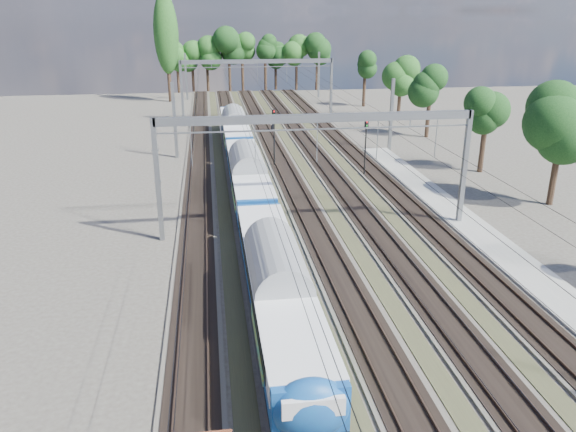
{
  "coord_description": "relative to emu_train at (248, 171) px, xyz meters",
  "views": [
    {
      "loc": [
        -7.69,
        -9.2,
        15.89
      ],
      "look_at": [
        -2.68,
        26.14,
        2.8
      ],
      "focal_mm": 35.0,
      "sensor_mm": 36.0,
      "label": 1
    }
  ],
  "objects": [
    {
      "name": "signal_far",
      "position": [
        12.29,
        5.85,
        0.98
      ],
      "size": [
        0.41,
        0.38,
        5.69
      ],
      "rotation": [
        0.0,
        0.0,
        0.39
      ],
      "color": "black",
      "rests_on": "ground"
    },
    {
      "name": "tree_belt",
      "position": [
        12.83,
        52.92,
        5.37
      ],
      "size": [
        39.29,
        100.55,
        11.19
      ],
      "color": "black",
      "rests_on": "ground"
    },
    {
      "name": "platform",
      "position": [
        16.5,
        -18.6,
        -2.47
      ],
      "size": [
        3.0,
        70.0,
        0.3
      ],
      "primitive_type": "cube",
      "color": "gray",
      "rests_on": "ground"
    },
    {
      "name": "worker",
      "position": [
        5.56,
        29.16,
        -1.66
      ],
      "size": [
        0.61,
        0.79,
        1.94
      ],
      "primitive_type": "imported",
      "rotation": [
        0.0,
        0.0,
        1.35
      ],
      "color": "black",
      "rests_on": "ground"
    },
    {
      "name": "track_bed",
      "position": [
        4.5,
        6.4,
        -2.52
      ],
      "size": [
        21.0,
        130.0,
        0.34
      ],
      "color": "#47423A",
      "rests_on": "ground"
    },
    {
      "name": "poplar",
      "position": [
        -10.0,
        59.4,
        9.27
      ],
      "size": [
        4.4,
        4.4,
        19.04
      ],
      "color": "black",
      "rests_on": "ground"
    },
    {
      "name": "emu_train",
      "position": [
        0.0,
        0.0,
        0.0
      ],
      "size": [
        3.05,
        64.44,
        4.46
      ],
      "color": "black",
      "rests_on": "ground"
    },
    {
      "name": "catenary",
      "position": [
        4.83,
        14.08,
        3.78
      ],
      "size": [
        25.65,
        130.0,
        9.0
      ],
      "color": "gray",
      "rests_on": "ground"
    },
    {
      "name": "signal_near",
      "position": [
        3.63,
        10.74,
        1.27
      ],
      "size": [
        0.44,
        0.41,
        6.16
      ],
      "rotation": [
        0.0,
        0.0,
        -0.42
      ],
      "color": "black",
      "rests_on": "ground"
    }
  ]
}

